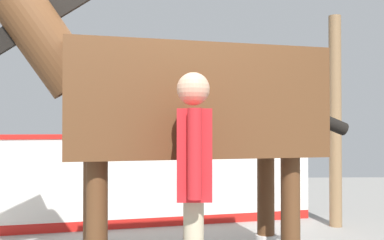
% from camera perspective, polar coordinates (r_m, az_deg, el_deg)
% --- Properties ---
extents(barrier_wall, '(4.55, 1.18, 1.20)m').
position_cam_1_polar(barrier_wall, '(6.09, -5.72, -7.79)').
color(barrier_wall, white).
rests_on(barrier_wall, ground).
extents(roof_post_far, '(0.16, 0.16, 2.75)m').
position_cam_1_polar(roof_post_far, '(6.35, 17.16, -0.07)').
color(roof_post_far, olive).
rests_on(roof_post_far, ground).
extents(horse, '(3.45, 1.35, 2.66)m').
position_cam_1_polar(horse, '(3.85, -2.05, 1.82)').
color(horse, brown).
rests_on(horse, ground).
extents(handler, '(0.22, 0.67, 1.66)m').
position_cam_1_polar(handler, '(3.12, 0.15, -7.04)').
color(handler, '#47331E').
rests_on(handler, ground).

